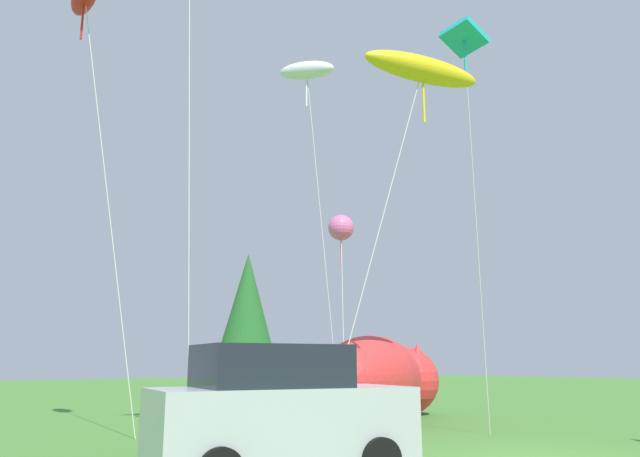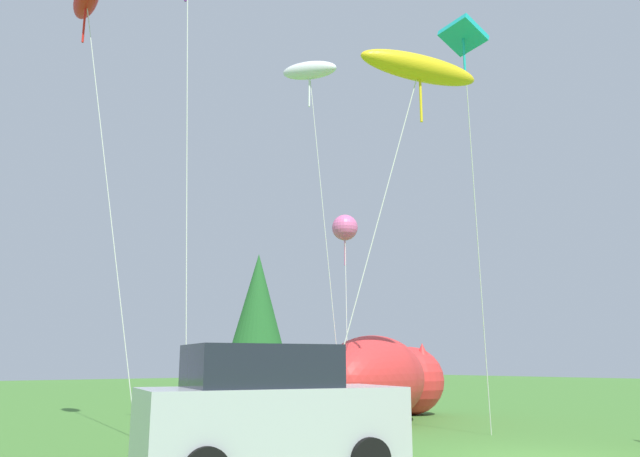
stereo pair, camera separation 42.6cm
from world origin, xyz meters
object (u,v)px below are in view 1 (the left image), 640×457
(kite_yellow_hero, at_px, (422,70))
(kite_teal_diamond, at_px, (465,46))
(parked_car, at_px, (279,412))
(inflatable_cat, at_px, (381,382))
(kite_white_ghost, at_px, (307,72))
(kite_pink_octopus, at_px, (341,228))

(kite_yellow_hero, height_order, kite_teal_diamond, kite_teal_diamond)
(parked_car, height_order, kite_yellow_hero, kite_yellow_hero)
(inflatable_cat, distance_m, kite_yellow_hero, 9.47)
(parked_car, bearing_deg, kite_white_ghost, 62.90)
(parked_car, height_order, kite_pink_octopus, kite_pink_octopus)
(kite_teal_diamond, distance_m, kite_white_ghost, 6.75)
(parked_car, bearing_deg, inflatable_cat, 49.21)
(parked_car, bearing_deg, kite_yellow_hero, 20.56)
(parked_car, bearing_deg, kite_pink_octopus, 56.87)
(kite_yellow_hero, bearing_deg, kite_teal_diamond, 2.03)
(inflatable_cat, xyz_separation_m, kite_pink_octopus, (0.05, 1.79, 5.06))
(parked_car, distance_m, kite_pink_octopus, 12.03)
(inflatable_cat, height_order, kite_teal_diamond, kite_teal_diamond)
(parked_car, distance_m, kite_yellow_hero, 8.48)
(inflatable_cat, relative_size, kite_pink_octopus, 1.10)
(kite_pink_octopus, bearing_deg, parked_car, -137.64)
(inflatable_cat, bearing_deg, kite_pink_octopus, 62.44)
(inflatable_cat, distance_m, kite_teal_diamond, 9.93)
(kite_pink_octopus, height_order, kite_yellow_hero, kite_yellow_hero)
(kite_yellow_hero, bearing_deg, kite_pink_octopus, 61.60)
(kite_yellow_hero, bearing_deg, inflatable_cat, 54.13)
(parked_car, height_order, inflatable_cat, inflatable_cat)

